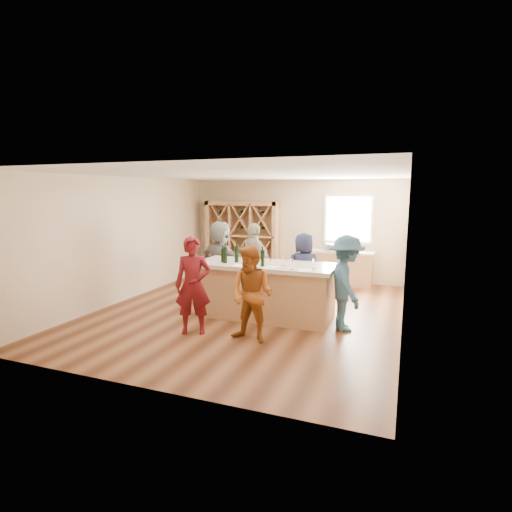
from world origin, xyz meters
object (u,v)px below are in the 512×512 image
(wine_bottle_c, at_px, (237,254))
(person_near_left, at_px, (193,285))
(person_near_right, at_px, (252,294))
(person_far_left, at_px, (220,259))
(sink, at_px, (334,247))
(wine_bottle_e, at_px, (248,256))
(person_far_right, at_px, (304,270))
(wine_bottle_f, at_px, (262,258))
(wine_rack, at_px, (242,239))
(person_server, at_px, (346,283))
(wine_bottle_b, at_px, (225,255))
(wine_bottle_d, at_px, (245,255))
(tasting_counter_base, at_px, (265,292))
(wine_bottle_a, at_px, (223,256))
(person_far_mid, at_px, (254,263))

(wine_bottle_c, bearing_deg, person_near_left, -103.44)
(wine_bottle_c, height_order, person_near_right, person_near_right)
(person_near_left, height_order, person_far_left, person_far_left)
(sink, height_order, wine_bottle_e, wine_bottle_e)
(person_far_right, height_order, wine_bottle_f, person_far_right)
(wine_rack, distance_m, person_server, 5.09)
(wine_bottle_b, distance_m, wine_bottle_d, 0.39)
(wine_bottle_c, height_order, wine_bottle_e, wine_bottle_c)
(wine_bottle_d, bearing_deg, person_near_right, -62.28)
(tasting_counter_base, bearing_deg, person_far_right, 63.57)
(wine_bottle_a, distance_m, wine_bottle_b, 0.10)
(wine_bottle_c, height_order, person_server, person_server)
(wine_bottle_e, bearing_deg, tasting_counter_base, 23.10)
(wine_rack, relative_size, wine_bottle_d, 6.68)
(wine_bottle_a, distance_m, wine_bottle_c, 0.28)
(wine_bottle_e, bearing_deg, sink, 73.13)
(wine_bottle_c, xyz_separation_m, person_server, (2.17, -0.12, -0.39))
(wine_bottle_c, distance_m, wine_bottle_f, 0.67)
(tasting_counter_base, bearing_deg, wine_bottle_b, -163.04)
(sink, distance_m, wine_bottle_c, 3.72)
(tasting_counter_base, relative_size, wine_bottle_a, 9.60)
(person_near_left, relative_size, person_server, 1.00)
(wine_bottle_b, relative_size, person_far_right, 0.20)
(sink, distance_m, wine_bottle_e, 3.68)
(wine_bottle_b, bearing_deg, person_near_right, -47.70)
(person_server, height_order, wine_bottle_f, person_server)
(wine_bottle_b, relative_size, person_server, 0.19)
(wine_bottle_d, bearing_deg, wine_rack, 113.47)
(person_far_left, bearing_deg, person_near_right, 151.58)
(wine_bottle_c, bearing_deg, wine_rack, 111.10)
(tasting_counter_base, relative_size, wine_bottle_d, 7.89)
(wine_bottle_a, bearing_deg, person_server, -0.42)
(person_far_mid, relative_size, person_far_left, 0.99)
(tasting_counter_base, height_order, person_server, person_server)
(wine_bottle_e, bearing_deg, wine_bottle_d, -140.24)
(sink, relative_size, person_far_right, 0.34)
(tasting_counter_base, bearing_deg, wine_bottle_f, -80.54)
(wine_bottle_d, height_order, person_near_right, person_near_right)
(person_server, relative_size, person_far_left, 0.95)
(person_far_mid, bearing_deg, wine_bottle_b, 104.40)
(wine_rack, distance_m, sink, 2.70)
(sink, distance_m, person_near_right, 4.73)
(sink, relative_size, wine_bottle_d, 1.65)
(person_far_mid, distance_m, person_far_right, 1.11)
(tasting_counter_base, xyz_separation_m, person_near_right, (0.23, -1.31, 0.30))
(wine_bottle_e, xyz_separation_m, person_near_left, (-0.56, -1.17, -0.38))
(tasting_counter_base, xyz_separation_m, wine_bottle_e, (-0.31, -0.13, 0.74))
(wine_bottle_a, height_order, person_far_right, person_far_right)
(tasting_counter_base, distance_m, person_far_left, 1.86)
(person_far_left, relative_size, wine_bottle_f, 6.02)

